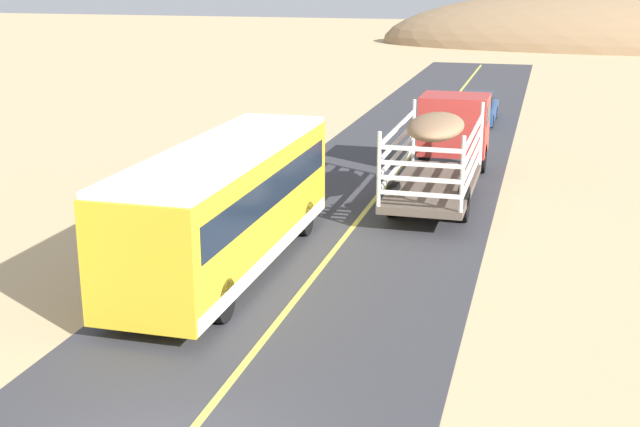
% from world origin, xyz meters
% --- Properties ---
extents(livestock_truck, '(2.53, 9.70, 3.02)m').
position_xyz_m(livestock_truck, '(2.02, 19.11, 1.79)').
color(livestock_truck, '#B2332D').
rests_on(livestock_truck, road_surface).
extents(bus, '(2.54, 10.00, 3.21)m').
position_xyz_m(bus, '(-2.29, 8.75, 1.75)').
color(bus, gold).
rests_on(bus, road_surface).
extents(car_far, '(1.80, 4.40, 1.46)m').
position_xyz_m(car_far, '(1.99, 32.25, 0.69)').
color(car_far, '#264C8C').
rests_on(car_far, road_surface).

